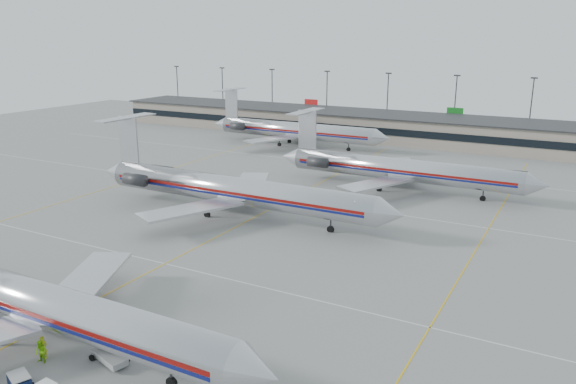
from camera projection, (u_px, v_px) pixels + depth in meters
The scene contains 12 objects.
ground at pixel (97, 299), 54.73m from camera, with size 260.00×260.00×0.00m, color gray.
apron_markings at pixel (165, 264), 63.19m from camera, with size 160.00×0.15×0.02m, color silver.
terminal at pixel (403, 128), 136.81m from camera, with size 162.00×17.00×6.25m.
light_mast_row at pixel (420, 100), 147.22m from camera, with size 163.60×0.40×15.28m.
jet_foreground at pixel (32, 300), 46.91m from camera, with size 45.99×27.08×12.04m.
jet_second_row at pixel (229, 189), 79.70m from camera, with size 49.60×29.20×12.98m.
jet_third_row at pixel (397, 169), 92.79m from camera, with size 44.96×27.65×12.29m.
jet_back_row at pixel (292, 130), 130.54m from camera, with size 45.65×28.08×12.48m.
cart_outer at pixel (19, 381), 40.79m from camera, with size 2.21×1.88×1.06m.
belt_loader at pixel (110, 355), 44.03m from camera, with size 4.49×2.28×2.29m.
ramp_worker_near at pixel (43, 348), 44.48m from camera, with size 0.69×0.45×1.88m, color #C0D213.
ramp_worker_far at pixel (41, 352), 43.86m from camera, with size 0.92×0.72×1.90m, color #8BE515.
Camera 1 is at (40.17, -34.97, 24.81)m, focal length 35.00 mm.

